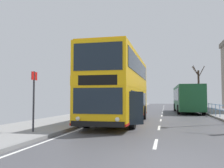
{
  "coord_description": "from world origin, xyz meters",
  "views": [
    {
      "loc": [
        0.35,
        -6.24,
        1.57
      ],
      "look_at": [
        -2.64,
        7.63,
        2.4
      ],
      "focal_mm": 39.74,
      "sensor_mm": 36.0,
      "label": 1
    }
  ],
  "objects_px": {
    "background_bus_far_lane": "(187,98)",
    "bus_stop_sign_near": "(34,94)",
    "double_decker_bus_main": "(119,88)",
    "bare_tree_far_01": "(199,87)"
  },
  "relations": [
    {
      "from": "double_decker_bus_main",
      "to": "bus_stop_sign_near",
      "type": "height_order",
      "value": "double_decker_bus_main"
    },
    {
      "from": "double_decker_bus_main",
      "to": "background_bus_far_lane",
      "type": "distance_m",
      "value": 14.3
    },
    {
      "from": "background_bus_far_lane",
      "to": "bare_tree_far_01",
      "type": "relative_size",
      "value": 1.65
    },
    {
      "from": "background_bus_far_lane",
      "to": "bare_tree_far_01",
      "type": "bearing_deg",
      "value": 75.83
    },
    {
      "from": "bus_stop_sign_near",
      "to": "bare_tree_far_01",
      "type": "relative_size",
      "value": 0.41
    },
    {
      "from": "double_decker_bus_main",
      "to": "bus_stop_sign_near",
      "type": "bearing_deg",
      "value": -115.36
    },
    {
      "from": "double_decker_bus_main",
      "to": "background_bus_far_lane",
      "type": "bearing_deg",
      "value": 68.37
    },
    {
      "from": "double_decker_bus_main",
      "to": "background_bus_far_lane",
      "type": "relative_size",
      "value": 0.99
    },
    {
      "from": "bus_stop_sign_near",
      "to": "bare_tree_far_01",
      "type": "xyz_separation_m",
      "value": [
        10.46,
        28.77,
        1.55
      ]
    },
    {
      "from": "background_bus_far_lane",
      "to": "bus_stop_sign_near",
      "type": "height_order",
      "value": "background_bus_far_lane"
    }
  ]
}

